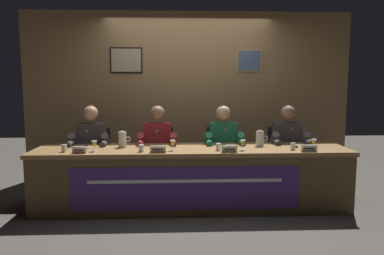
{
  "coord_description": "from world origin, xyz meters",
  "views": [
    {
      "loc": [
        -0.2,
        -4.47,
        1.53
      ],
      "look_at": [
        0.0,
        0.0,
        0.99
      ],
      "focal_mm": 34.82,
      "sensor_mm": 36.0,
      "label": 1
    }
  ],
  "objects_px": {
    "chair_center_left": "(158,162)",
    "chair_center_right": "(221,161)",
    "water_cup_far_left": "(64,149)",
    "nameplate_far_left": "(79,150)",
    "water_pitcher_left_side": "(123,140)",
    "nameplate_center_right": "(229,149)",
    "water_pitcher_right_side": "(260,139)",
    "juice_glass_center_left": "(173,143)",
    "conference_table": "(192,168)",
    "chair_far_left": "(95,163)",
    "panelist_center_right": "(223,144)",
    "chair_far_right": "(283,161)",
    "nameplate_far_right": "(309,148)",
    "juice_glass_far_left": "(94,144)",
    "water_cup_center_left": "(141,148)",
    "water_cup_center_right": "(218,147)",
    "panelist_far_right": "(288,144)",
    "nameplate_center_left": "(158,149)",
    "panelist_center_left": "(158,145)",
    "microphone_far_right": "(294,141)",
    "microphone_center_right": "(226,142)",
    "microphone_center_left": "(157,143)",
    "microphone_far_left": "(85,143)",
    "panelist_far_left": "(91,145)",
    "juice_glass_far_right": "(314,142)"
  },
  "relations": [
    {
      "from": "panelist_center_right",
      "to": "water_pitcher_right_side",
      "type": "xyz_separation_m",
      "value": [
        0.42,
        -0.3,
        0.12
      ]
    },
    {
      "from": "water_pitcher_left_side",
      "to": "chair_center_left",
      "type": "bearing_deg",
      "value": 50.07
    },
    {
      "from": "chair_center_left",
      "to": "chair_center_right",
      "type": "xyz_separation_m",
      "value": [
        0.87,
        0.0,
        0.0
      ]
    },
    {
      "from": "chair_far_left",
      "to": "water_pitcher_left_side",
      "type": "xyz_separation_m",
      "value": [
        0.46,
        -0.5,
        0.39
      ]
    },
    {
      "from": "nameplate_far_left",
      "to": "nameplate_center_right",
      "type": "relative_size",
      "value": 0.87
    },
    {
      "from": "chair_far_right",
      "to": "microphone_far_left",
      "type": "bearing_deg",
      "value": -166.21
    },
    {
      "from": "conference_table",
      "to": "chair_far_right",
      "type": "xyz_separation_m",
      "value": [
        1.31,
        0.7,
        -0.07
      ]
    },
    {
      "from": "water_cup_center_right",
      "to": "panelist_far_right",
      "type": "xyz_separation_m",
      "value": [
        1.01,
        0.57,
        -0.06
      ]
    },
    {
      "from": "panelist_far_left",
      "to": "water_cup_center_left",
      "type": "height_order",
      "value": "panelist_far_left"
    },
    {
      "from": "panelist_center_left",
      "to": "water_cup_center_right",
      "type": "bearing_deg",
      "value": -37.61
    },
    {
      "from": "nameplate_far_left",
      "to": "water_pitcher_left_side",
      "type": "relative_size",
      "value": 0.74
    },
    {
      "from": "nameplate_center_left",
      "to": "microphone_center_right",
      "type": "distance_m",
      "value": 0.86
    },
    {
      "from": "microphone_center_left",
      "to": "microphone_far_left",
      "type": "bearing_deg",
      "value": 179.09
    },
    {
      "from": "chair_center_left",
      "to": "chair_center_right",
      "type": "relative_size",
      "value": 1.0
    },
    {
      "from": "juice_glass_far_left",
      "to": "water_cup_center_left",
      "type": "height_order",
      "value": "juice_glass_far_left"
    },
    {
      "from": "nameplate_center_left",
      "to": "nameplate_far_right",
      "type": "relative_size",
      "value": 1.0
    },
    {
      "from": "juice_glass_center_left",
      "to": "chair_far_right",
      "type": "xyz_separation_m",
      "value": [
        1.55,
        0.75,
        -0.38
      ]
    },
    {
      "from": "juice_glass_center_left",
      "to": "water_cup_center_right",
      "type": "relative_size",
      "value": 1.46
    },
    {
      "from": "conference_table",
      "to": "juice_glass_center_left",
      "type": "distance_m",
      "value": 0.39
    },
    {
      "from": "microphone_far_left",
      "to": "chair_far_right",
      "type": "height_order",
      "value": "microphone_far_left"
    },
    {
      "from": "water_cup_center_left",
      "to": "chair_center_right",
      "type": "height_order",
      "value": "chair_center_right"
    },
    {
      "from": "chair_far_right",
      "to": "conference_table",
      "type": "bearing_deg",
      "value": -151.89
    },
    {
      "from": "microphone_center_left",
      "to": "juice_glass_far_right",
      "type": "height_order",
      "value": "microphone_center_left"
    },
    {
      "from": "conference_table",
      "to": "water_cup_far_left",
      "type": "xyz_separation_m",
      "value": [
        -1.48,
        -0.08,
        0.27
      ]
    },
    {
      "from": "panelist_center_right",
      "to": "chair_center_right",
      "type": "bearing_deg",
      "value": 90.0
    },
    {
      "from": "chair_far_left",
      "to": "microphone_far_right",
      "type": "height_order",
      "value": "microphone_far_right"
    },
    {
      "from": "juice_glass_center_left",
      "to": "chair_center_right",
      "type": "bearing_deg",
      "value": 48.07
    },
    {
      "from": "chair_far_left",
      "to": "water_cup_far_left",
      "type": "xyz_separation_m",
      "value": [
        -0.17,
        -0.78,
        0.33
      ]
    },
    {
      "from": "nameplate_far_right",
      "to": "water_cup_far_left",
      "type": "bearing_deg",
      "value": 177.88
    },
    {
      "from": "water_cup_center_left",
      "to": "water_pitcher_left_side",
      "type": "distance_m",
      "value": 0.41
    },
    {
      "from": "chair_far_left",
      "to": "juice_glass_far_right",
      "type": "bearing_deg",
      "value": -15.14
    },
    {
      "from": "chair_far_right",
      "to": "panelist_far_right",
      "type": "bearing_deg",
      "value": -90.0
    },
    {
      "from": "panelist_center_right",
      "to": "chair_far_right",
      "type": "bearing_deg",
      "value": 12.88
    },
    {
      "from": "microphone_far_left",
      "to": "water_pitcher_left_side",
      "type": "xyz_separation_m",
      "value": [
        0.42,
        0.14,
        0.02
      ]
    },
    {
      "from": "chair_center_left",
      "to": "water_cup_far_left",
      "type": "bearing_deg",
      "value": -143.03
    },
    {
      "from": "water_pitcher_left_side",
      "to": "juice_glass_far_right",
      "type": "bearing_deg",
      "value": -6.21
    },
    {
      "from": "nameplate_center_left",
      "to": "juice_glass_center_left",
      "type": "bearing_deg",
      "value": 38.18
    },
    {
      "from": "panelist_center_left",
      "to": "microphone_far_right",
      "type": "bearing_deg",
      "value": -12.7
    },
    {
      "from": "chair_far_right",
      "to": "water_pitcher_right_side",
      "type": "xyz_separation_m",
      "value": [
        -0.46,
        -0.5,
        0.39
      ]
    },
    {
      "from": "nameplate_center_right",
      "to": "water_pitcher_right_side",
      "type": "bearing_deg",
      "value": 41.63
    },
    {
      "from": "panelist_center_left",
      "to": "water_pitcher_left_side",
      "type": "bearing_deg",
      "value": -144.48
    },
    {
      "from": "panelist_center_left",
      "to": "panelist_center_right",
      "type": "bearing_deg",
      "value": 0.0
    },
    {
      "from": "chair_far_left",
      "to": "panelist_center_right",
      "type": "distance_m",
      "value": 1.78
    },
    {
      "from": "microphone_center_left",
      "to": "chair_far_right",
      "type": "height_order",
      "value": "microphone_center_left"
    },
    {
      "from": "nameplate_center_left",
      "to": "chair_far_right",
      "type": "bearing_deg",
      "value": 27.16
    },
    {
      "from": "chair_center_right",
      "to": "nameplate_far_left",
      "type": "bearing_deg",
      "value": -153.12
    },
    {
      "from": "nameplate_far_left",
      "to": "nameplate_center_right",
      "type": "distance_m",
      "value": 1.7
    },
    {
      "from": "nameplate_far_left",
      "to": "chair_far_right",
      "type": "xyz_separation_m",
      "value": [
        2.6,
        0.87,
        -0.34
      ]
    },
    {
      "from": "microphone_center_left",
      "to": "water_pitcher_right_side",
      "type": "xyz_separation_m",
      "value": [
        1.28,
        0.15,
        0.02
      ]
    },
    {
      "from": "microphone_center_left",
      "to": "chair_far_left",
      "type": "bearing_deg",
      "value": 143.78
    }
  ]
}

